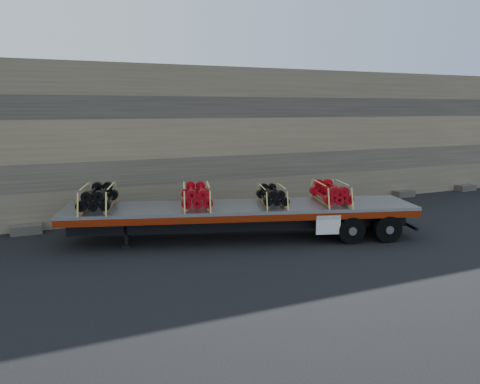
# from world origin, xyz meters

# --- Properties ---
(ground) EXTENTS (120.00, 120.00, 0.00)m
(ground) POSITION_xyz_m (0.00, 0.00, 0.00)
(ground) COLOR black
(ground) RESTS_ON ground
(rock_wall) EXTENTS (44.00, 3.00, 7.00)m
(rock_wall) POSITION_xyz_m (0.00, 6.50, 3.50)
(rock_wall) COLOR #7A6B54
(rock_wall) RESTS_ON ground
(trailer) EXTENTS (13.67, 6.44, 1.35)m
(trailer) POSITION_xyz_m (-0.27, 0.43, 0.67)
(trailer) COLOR #9FA1A6
(trailer) RESTS_ON ground
(bundle_front) EXTENTS (1.80, 2.58, 0.83)m
(bundle_front) POSITION_xyz_m (-5.42, 2.01, 1.76)
(bundle_front) COLOR black
(bundle_front) RESTS_ON trailer
(bundle_midfront) EXTENTS (1.73, 2.48, 0.80)m
(bundle_midfront) POSITION_xyz_m (-1.93, 0.94, 1.75)
(bundle_midfront) COLOR #A80811
(bundle_midfront) RESTS_ON trailer
(bundle_midrear) EXTENTS (1.48, 2.11, 0.68)m
(bundle_midrear) POSITION_xyz_m (0.89, 0.07, 1.69)
(bundle_midrear) COLOR black
(bundle_midrear) RESTS_ON trailer
(bundle_rear) EXTENTS (1.71, 2.45, 0.79)m
(bundle_rear) POSITION_xyz_m (3.15, -0.62, 1.74)
(bundle_rear) COLOR #A80811
(bundle_rear) RESTS_ON trailer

